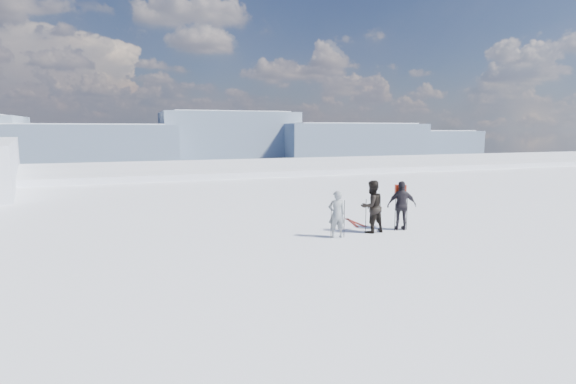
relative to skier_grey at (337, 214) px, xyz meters
name	(u,v)px	position (x,y,z in m)	size (l,w,h in m)	color
lake_basin	(216,238)	(1.02, 27.73, -7.34)	(820.00, 820.00, 71.62)	white
far_mountain_range	(162,141)	(30.62, 452.52, -8.03)	(770.00, 110.00, 53.00)	slate
skier_grey	(337,214)	(0.00, 0.00, 0.00)	(0.61, 0.40, 1.68)	gray
skier_dark	(372,207)	(1.58, 0.27, 0.14)	(0.95, 0.74, 1.96)	black
skier_pack	(402,206)	(2.88, 0.26, 0.10)	(1.10, 0.46, 1.88)	black
backpack	(401,173)	(2.96, 0.49, 1.31)	(0.40, 0.23, 0.53)	red
ski_poles	(371,216)	(1.47, 0.11, -0.20)	(3.36, 0.35, 1.34)	black
skis_loose	(354,223)	(1.80, 2.01, -0.83)	(0.50, 1.70, 0.03)	black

